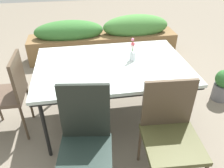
{
  "coord_description": "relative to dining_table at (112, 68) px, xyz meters",
  "views": [
    {
      "loc": [
        -0.31,
        -2.03,
        1.87
      ],
      "look_at": [
        0.03,
        -0.0,
        0.5
      ],
      "focal_mm": 35.98,
      "sensor_mm": 36.0,
      "label": 1
    }
  ],
  "objects": [
    {
      "name": "chair_end_left",
      "position": [
        -1.07,
        -0.0,
        -0.17
      ],
      "size": [
        0.41,
        0.41,
        0.91
      ],
      "rotation": [
        0.0,
        0.0,
        1.55
      ],
      "color": "brown",
      "rests_on": "ground"
    },
    {
      "name": "chair_near_right",
      "position": [
        0.36,
        -0.79,
        -0.18
      ],
      "size": [
        0.49,
        0.49,
        0.93
      ],
      "rotation": [
        0.0,
        0.0,
        3.08
      ],
      "color": "#444424",
      "rests_on": "ground"
    },
    {
      "name": "planter_box",
      "position": [
        0.13,
        1.67,
        -0.36
      ],
      "size": [
        2.57,
        0.45,
        0.74
      ],
      "color": "brown",
      "rests_on": "ground"
    },
    {
      "name": "potted_plant",
      "position": [
        1.5,
        0.15,
        -0.48
      ],
      "size": [
        0.24,
        0.24,
        0.44
      ],
      "color": "slate",
      "rests_on": "ground"
    },
    {
      "name": "ground_plane",
      "position": [
        -0.03,
        0.0,
        -0.7
      ],
      "size": [
        12.0,
        12.0,
        0.0
      ],
      "primitive_type": "plane",
      "color": "#756B5B"
    },
    {
      "name": "dining_table",
      "position": [
        0.0,
        0.0,
        0.0
      ],
      "size": [
        1.58,
        1.05,
        0.75
      ],
      "color": "silver",
      "rests_on": "ground"
    },
    {
      "name": "flower_vase",
      "position": [
        0.23,
        0.06,
        0.13
      ],
      "size": [
        0.07,
        0.07,
        0.25
      ],
      "color": "silver",
      "rests_on": "dining_table"
    },
    {
      "name": "chair_near_left",
      "position": [
        -0.34,
        -0.79,
        -0.16
      ],
      "size": [
        0.47,
        0.47,
        0.98
      ],
      "rotation": [
        0.0,
        0.0,
        3.0
      ],
      "color": "#1E2D28",
      "rests_on": "ground"
    }
  ]
}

